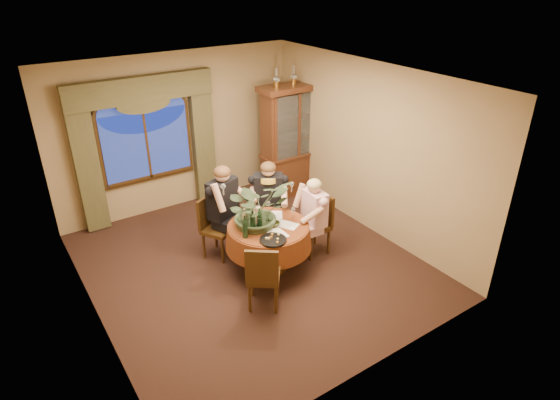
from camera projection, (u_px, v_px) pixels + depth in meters
floor at (251, 264)px, 7.12m from camera, size 5.00×5.00×0.00m
wall_back at (178, 132)px, 8.34m from camera, size 4.50×0.00×4.50m
wall_right at (368, 148)px, 7.61m from camera, size 0.00×5.00×5.00m
ceiling at (245, 79)px, 5.85m from camera, size 5.00×5.00×0.00m
window at (147, 145)px, 8.03m from camera, size 1.62×0.10×1.32m
arched_transom at (141, 100)px, 7.68m from camera, size 1.60×0.06×0.44m
drapery_left at (87, 165)px, 7.54m from camera, size 0.38×0.14×2.32m
drapery_right at (203, 141)px, 8.56m from camera, size 0.38×0.14×2.32m
swag_valance at (141, 89)px, 7.53m from camera, size 2.45×0.16×0.42m
dining_table at (269, 248)px, 6.85m from camera, size 1.27×1.27×0.75m
china_cabinet at (293, 140)px, 8.93m from camera, size 1.33×0.52×2.14m
oil_lamp_left at (276, 77)px, 8.18m from camera, size 0.11×0.11×0.34m
oil_lamp_center at (294, 75)px, 8.37m from camera, size 0.11×0.11×0.34m
oil_lamp_right at (310, 72)px, 8.55m from camera, size 0.11×0.11×0.34m
chair_right at (314, 225)px, 7.21m from camera, size 0.42×0.42×0.96m
chair_back_right at (267, 215)px, 7.52m from camera, size 0.58×0.58×0.96m
chair_back at (218, 228)px, 7.14m from camera, size 0.57×0.57×0.96m
chair_front_left at (264, 274)px, 6.08m from camera, size 0.59×0.59×0.96m
person_pink at (314, 218)px, 7.08m from camera, size 0.45×0.49×1.30m
person_back at (223, 210)px, 7.11m from camera, size 0.67×0.64×1.47m
person_scarf at (269, 202)px, 7.41m from camera, size 0.67×0.66×1.41m
stoneware_vase at (256, 216)px, 6.64m from camera, size 0.15×0.15×0.29m
centerpiece_plant at (256, 186)px, 6.45m from camera, size 0.91×1.01×0.79m
olive_bowl at (274, 224)px, 6.66m from camera, size 0.16×0.16×0.05m
cheese_platter at (273, 240)px, 6.30m from camera, size 0.37×0.37×0.02m
wine_bottle_0 at (260, 219)px, 6.51m from camera, size 0.07×0.07×0.33m
wine_bottle_1 at (245, 220)px, 6.49m from camera, size 0.07×0.07×0.33m
wine_bottle_2 at (253, 222)px, 6.43m from camera, size 0.07×0.07×0.33m
wine_bottle_3 at (245, 227)px, 6.31m from camera, size 0.07×0.07×0.33m
wine_bottle_4 at (254, 219)px, 6.51m from camera, size 0.07×0.07×0.33m
tasting_paper_0 at (287, 225)px, 6.68m from camera, size 0.33×0.36×0.00m
tasting_paper_1 at (275, 216)px, 6.92m from camera, size 0.34×0.37×0.00m
tasting_paper_2 at (278, 234)px, 6.47m from camera, size 0.21×0.30×0.00m
wine_glass_person_pink at (293, 213)px, 6.82m from camera, size 0.07×0.07×0.18m
wine_glass_person_back at (245, 212)px, 6.84m from camera, size 0.07×0.07×0.18m
wine_glass_person_scarf at (268, 206)px, 7.00m from camera, size 0.07×0.07×0.18m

